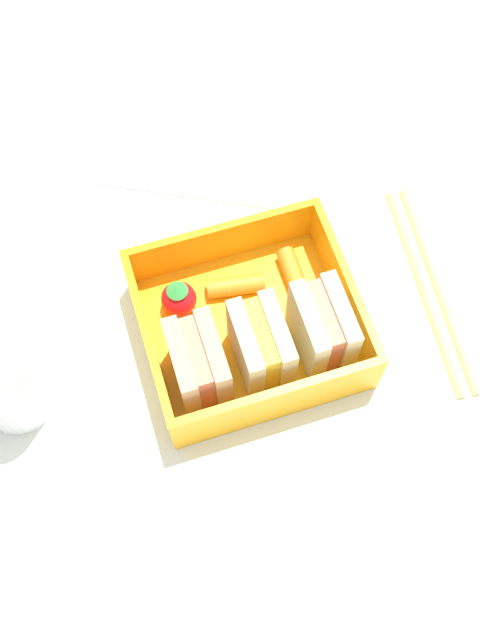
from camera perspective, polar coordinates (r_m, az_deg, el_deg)
The scene contains 12 objects.
ground_plane at distance 56.66cm, azimuth 0.00°, elevation -1.56°, with size 120.00×120.00×2.00cm, color white.
bento_tray at distance 55.19cm, azimuth 0.00°, elevation -0.91°, with size 15.77×14.25×1.20cm, color #F4A211.
bento_rim at distance 52.73cm, azimuth 0.00°, elevation 0.28°, with size 15.77×14.25×4.22cm.
sandwich_left at distance 51.72cm, azimuth 5.87°, elevation -0.61°, with size 3.49×5.60×5.87cm.
sandwich_center_left at distance 50.90cm, azimuth 0.96°, elevation -2.06°, with size 3.49×5.60×5.87cm.
sandwich_center at distance 50.49cm, azimuth -4.08°, elevation -3.53°, with size 3.49×5.60×5.87cm.
carrot_stick_left at distance 55.78cm, azimuth 3.75°, elevation 3.24°, with size 1.46×1.46×5.30cm, color orange.
carrot_stick_far_left at distance 55.36cm, azimuth -1.43°, elevation 2.66°, with size 1.50×1.50×4.47cm, color orange.
strawberry_far_left at distance 54.35cm, azimuth -5.64°, elevation 1.75°, with size 2.72×2.72×3.32cm.
chopstick_pair at distance 58.99cm, azimuth 14.33°, elevation 2.60°, with size 3.76×18.89×0.70cm.
drinking_glass at distance 52.60cm, azimuth -19.08°, elevation -4.83°, with size 5.31×5.31×8.51cm, color white.
folded_napkin at distance 64.66cm, azimuth -4.01°, elevation 13.17°, with size 15.95×9.27×0.40cm, color silver.
Camera 1 is at (6.74, 21.22, 51.10)cm, focal length 40.00 mm.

